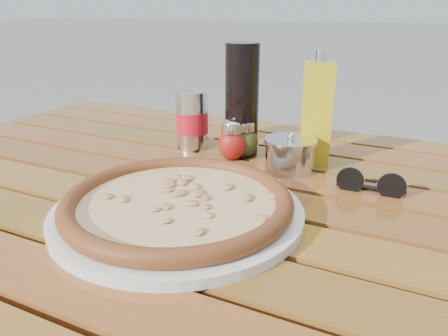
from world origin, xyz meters
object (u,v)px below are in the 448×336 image
at_px(soda_can, 192,120).
at_px(sunglasses, 371,184).
at_px(oregano_shaker, 245,138).
at_px(pepper_shaker, 232,140).
at_px(table, 219,229).
at_px(pizza, 177,202).
at_px(parmesan_tin, 290,154).
at_px(dark_bottle, 242,101).
at_px(olive_oil_cruet, 316,112).
at_px(plate, 178,212).

height_order(soda_can, sunglasses, soda_can).
bearing_deg(sunglasses, oregano_shaker, 160.86).
xyz_separation_m(pepper_shaker, sunglasses, (0.27, -0.05, -0.02)).
bearing_deg(soda_can, table, -49.39).
bearing_deg(pizza, soda_can, 116.33).
xyz_separation_m(soda_can, sunglasses, (0.38, -0.08, -0.04)).
distance_m(pizza, parmesan_tin, 0.27).
height_order(pizza, dark_bottle, dark_bottle).
relative_size(table, dark_bottle, 6.36).
xyz_separation_m(pepper_shaker, olive_oil_cruet, (0.15, 0.06, 0.06)).
relative_size(dark_bottle, olive_oil_cruet, 1.05).
height_order(oregano_shaker, soda_can, soda_can).
xyz_separation_m(table, olive_oil_cruet, (0.10, 0.21, 0.17)).
relative_size(table, parmesan_tin, 11.29).
bearing_deg(sunglasses, olive_oil_cruet, 135.56).
xyz_separation_m(pizza, sunglasses, (0.23, 0.21, -0.01)).
xyz_separation_m(plate, dark_bottle, (-0.03, 0.30, 0.10)).
relative_size(pepper_shaker, oregano_shaker, 1.00).
bearing_deg(pepper_shaker, sunglasses, -10.72).
xyz_separation_m(plate, oregano_shaker, (-0.02, 0.29, 0.03)).
bearing_deg(plate, sunglasses, 41.56).
bearing_deg(dark_bottle, plate, -83.62).
bearing_deg(dark_bottle, oregano_shaker, -40.58).
bearing_deg(olive_oil_cruet, table, -116.05).
bearing_deg(sunglasses, parmesan_tin, 161.12).
distance_m(plate, pizza, 0.02).
relative_size(dark_bottle, parmesan_tin, 1.77).
distance_m(plate, soda_can, 0.33).
xyz_separation_m(oregano_shaker, soda_can, (-0.12, 0.01, 0.02)).
relative_size(soda_can, sunglasses, 1.09).
height_order(pepper_shaker, oregano_shaker, same).
bearing_deg(pizza, pepper_shaker, 98.12).
bearing_deg(parmesan_tin, plate, -108.30).
bearing_deg(pepper_shaker, pizza, -81.88).
xyz_separation_m(plate, pizza, (0.00, -0.00, 0.02)).
relative_size(oregano_shaker, olive_oil_cruet, 0.39).
bearing_deg(pizza, sunglasses, 41.56).
distance_m(dark_bottle, sunglasses, 0.30).
relative_size(pepper_shaker, soda_can, 0.68).
height_order(pepper_shaker, soda_can, soda_can).
height_order(pizza, sunglasses, sunglasses).
bearing_deg(dark_bottle, pepper_shaker, -96.06).
height_order(pizza, olive_oil_cruet, olive_oil_cruet).
distance_m(table, dark_bottle, 0.26).
xyz_separation_m(dark_bottle, olive_oil_cruet, (0.14, 0.03, -0.01)).
height_order(soda_can, olive_oil_cruet, olive_oil_cruet).
distance_m(pepper_shaker, sunglasses, 0.28).
bearing_deg(soda_can, olive_oil_cruet, 6.76).
relative_size(table, plate, 3.89).
bearing_deg(soda_can, pepper_shaker, -17.01).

